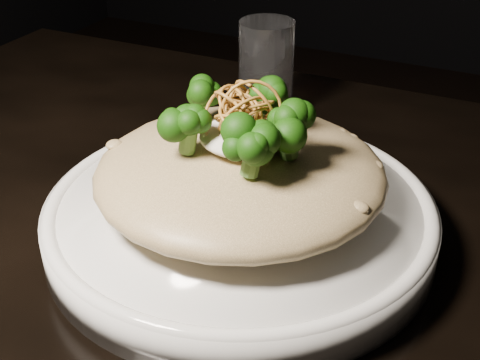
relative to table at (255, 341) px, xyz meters
name	(u,v)px	position (x,y,z in m)	size (l,w,h in m)	color
table	(255,341)	(0.00, 0.00, 0.00)	(1.10, 0.80, 0.75)	black
plate	(240,220)	(-0.03, 0.03, 0.10)	(0.32, 0.32, 0.03)	silver
risotto	(240,173)	(-0.03, 0.03, 0.14)	(0.24, 0.24, 0.05)	brown
broccoli	(237,114)	(-0.03, 0.03, 0.19)	(0.14, 0.14, 0.05)	black
cheese	(243,136)	(-0.03, 0.03, 0.18)	(0.07, 0.07, 0.02)	silver
shallots	(242,101)	(-0.03, 0.03, 0.21)	(0.06, 0.06, 0.04)	brown
drinking_glass	(266,69)	(-0.11, 0.26, 0.14)	(0.06, 0.06, 0.11)	white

